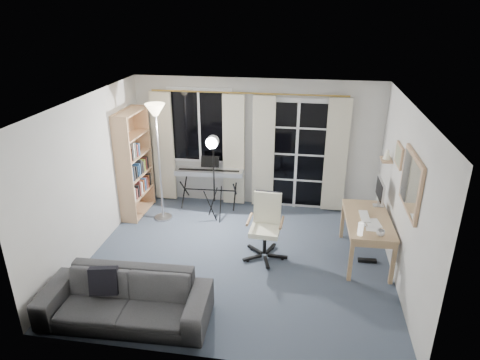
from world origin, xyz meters
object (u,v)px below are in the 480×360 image
object	(u,v)px
bookshelf	(132,166)
torchiere_lamp	(157,128)
keyboard_piano	(209,173)
mug	(381,232)
office_chair	(266,220)
monitor	(380,191)
studio_light	(213,152)
sofa	(124,292)
desk	(368,223)

from	to	relation	value
bookshelf	torchiere_lamp	bearing A→B (deg)	-13.46
keyboard_piano	mug	distance (m)	3.38
keyboard_piano	office_chair	size ratio (longest dim) A/B	1.28
office_chair	monitor	bearing A→B (deg)	21.28
bookshelf	torchiere_lamp	distance (m)	0.97
studio_light	sofa	bearing A→B (deg)	-101.37
studio_light	sofa	distance (m)	2.89
mug	sofa	xyz separation A→B (m)	(-3.12, -1.36, -0.34)
desk	sofa	world-z (taller)	sofa
monitor	office_chair	bearing A→B (deg)	-163.62
keyboard_piano	mug	world-z (taller)	keyboard_piano
keyboard_piano	desk	distance (m)	3.04
torchiere_lamp	monitor	size ratio (longest dim) A/B	4.24
torchiere_lamp	monitor	world-z (taller)	torchiere_lamp
office_chair	sofa	world-z (taller)	office_chair
office_chair	sofa	size ratio (longest dim) A/B	0.48
torchiere_lamp	desk	xyz separation A→B (m)	(3.44, -0.77, -1.08)
monitor	mug	size ratio (longest dim) A/B	4.40
bookshelf	desk	bearing A→B (deg)	-11.35
monitor	torchiere_lamp	bearing A→B (deg)	173.21
studio_light	torchiere_lamp	bearing A→B (deg)	-176.68
bookshelf	desk	xyz separation A→B (m)	(4.00, -0.92, -0.31)
keyboard_piano	sofa	distance (m)	3.27
keyboard_piano	sofa	xyz separation A→B (m)	(-0.31, -3.25, -0.29)
sofa	torchiere_lamp	bearing A→B (deg)	96.94
office_chair	studio_light	bearing A→B (deg)	140.46
keyboard_piano	office_chair	bearing A→B (deg)	-53.40
monitor	sofa	bearing A→B (deg)	-146.08
torchiere_lamp	desk	distance (m)	3.69
studio_light	monitor	size ratio (longest dim) A/B	3.26
bookshelf	office_chair	bearing A→B (deg)	-20.60
studio_light	sofa	world-z (taller)	studio_light
office_chair	desk	distance (m)	1.50
studio_light	monitor	distance (m)	2.76
monitor	keyboard_piano	bearing A→B (deg)	160.43
bookshelf	sofa	xyz separation A→B (m)	(0.98, -2.78, -0.51)
keyboard_piano	sofa	size ratio (longest dim) A/B	0.62
torchiere_lamp	bookshelf	bearing A→B (deg)	164.92
keyboard_piano	studio_light	bearing A→B (deg)	-72.61
bookshelf	mug	bearing A→B (deg)	-17.49
monitor	mug	bearing A→B (deg)	-97.58
studio_light	office_chair	bearing A→B (deg)	-43.25
studio_light	desk	distance (m)	2.73
keyboard_piano	office_chair	xyz separation A→B (m)	(1.22, -1.49, -0.11)
bookshelf	studio_light	bearing A→B (deg)	-1.77
office_chair	bookshelf	bearing A→B (deg)	160.93
bookshelf	torchiere_lamp	size ratio (longest dim) A/B	0.92
bookshelf	office_chair	size ratio (longest dim) A/B	1.93
desk	mug	distance (m)	0.53
torchiere_lamp	office_chair	distance (m)	2.40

